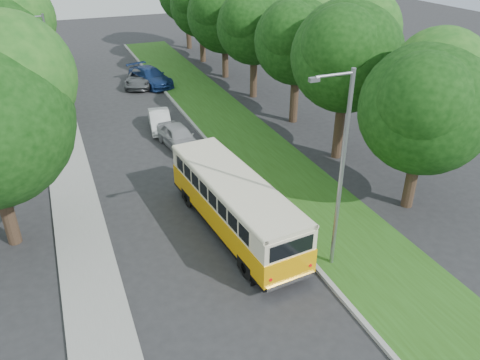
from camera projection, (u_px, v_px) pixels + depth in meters
name	position (u px, v px, depth m)	size (l,w,h in m)	color
ground	(210.00, 254.00, 19.46)	(120.00, 120.00, 0.00)	#262629
curb	(243.00, 183.00, 24.69)	(0.20, 70.00, 0.15)	gray
grass_verge	(283.00, 175.00, 25.48)	(4.50, 70.00, 0.13)	#274F15
sidewalk	(78.00, 216.00, 21.89)	(2.20, 70.00, 0.12)	gray
treeline	(165.00, 26.00, 32.28)	(24.27, 41.91, 9.46)	#332319
lamppost_near	(340.00, 169.00, 16.74)	(1.71, 0.16, 8.00)	gray
lamppost_far	(51.00, 71.00, 28.92)	(1.71, 0.16, 7.50)	gray
warning_sign	(67.00, 130.00, 26.87)	(0.56, 0.10, 2.50)	gray
vintage_bus	(234.00, 205.00, 20.28)	(2.34, 9.11, 2.70)	#FFAD08
car_silver	(178.00, 137.00, 28.52)	(1.65, 4.11, 1.40)	#A6A6AB
car_white	(160.00, 120.00, 31.09)	(1.31, 3.77, 1.24)	silver
car_blue	(150.00, 77.00, 39.64)	(2.09, 5.15, 1.49)	navy
car_grey	(140.00, 78.00, 39.63)	(2.21, 4.80, 1.33)	#54585C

